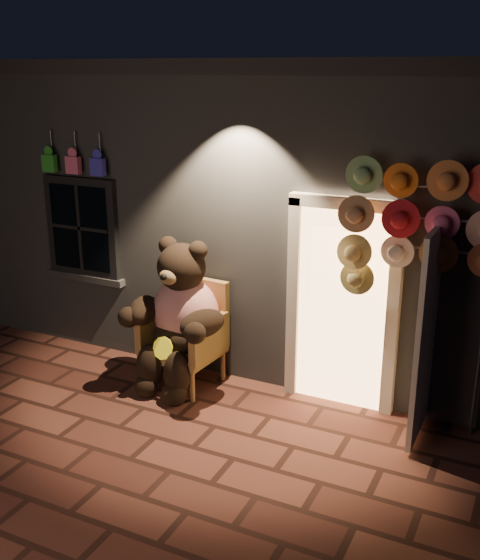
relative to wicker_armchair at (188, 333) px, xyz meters
The scene contains 5 objects.
ground 1.36m from the wicker_armchair, 75.14° to the right, with size 60.00×60.00×0.00m, color brown.
shop_building 3.04m from the wicker_armchair, 83.52° to the left, with size 7.30×5.95×3.51m.
wicker_armchair is the anchor object (origin of this frame).
teddy_bear 0.28m from the wicker_armchair, 93.08° to the right, with size 1.22×0.99×1.69m.
hat_rack 2.77m from the wicker_armchair, ahead, with size 1.65×0.22×2.57m.
Camera 1 is at (3.13, -4.59, 3.38)m, focal length 42.00 mm.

